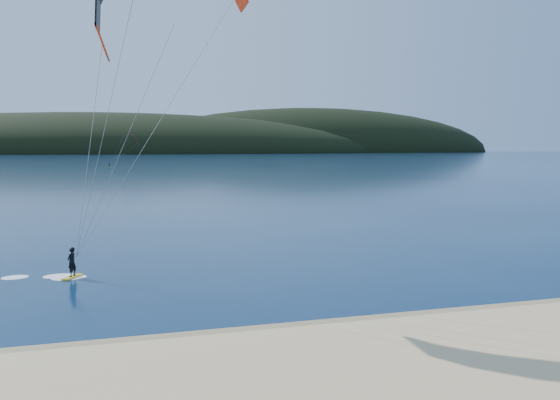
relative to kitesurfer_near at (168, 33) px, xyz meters
name	(u,v)px	position (x,y,z in m)	size (l,w,h in m)	color
ground	(257,394)	(1.93, -12.69, -13.54)	(1800.00, 1800.00, 0.00)	#081C3E
wet_sand	(233,340)	(1.93, -8.19, -13.49)	(220.00, 2.50, 0.10)	#8C7451
headland	(150,153)	(2.56, 732.59, -13.54)	(1200.00, 310.00, 140.00)	black
kitesurfer_near	(168,33)	(0.00, 0.00, 0.00)	(20.99, 7.12, 17.45)	gold
kitesurfer_far	(129,143)	(-8.06, 181.38, -3.98)	(12.38, 6.59, 13.00)	gold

